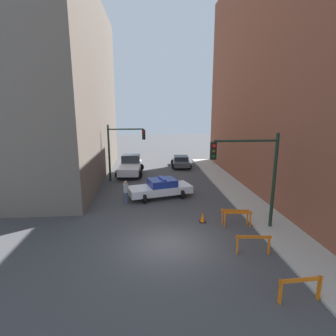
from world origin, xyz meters
name	(u,v)px	position (x,y,z in m)	size (l,w,h in m)	color
ground_plane	(167,244)	(0.00, 0.00, 0.00)	(120.00, 120.00, 0.00)	#424244
sidewalk_right	(288,238)	(6.20, 0.00, 0.06)	(2.40, 44.00, 0.12)	#B2ADA3
building_corner_left	(24,90)	(-12.00, 14.00, 8.26)	(14.00, 20.00, 16.51)	#6B6056
building_right	(336,71)	(13.40, 8.00, 9.33)	(12.00, 28.00, 18.67)	brown
traffic_light_near	(254,167)	(4.73, 1.39, 3.53)	(3.64, 0.35, 5.20)	black
traffic_light_far	(121,145)	(-3.30, 12.33, 3.40)	(3.44, 0.35, 5.20)	black
police_car	(161,188)	(0.05, 7.24, 0.72)	(5.02, 3.11, 1.52)	white
white_truck	(130,165)	(-2.66, 14.87, 0.91)	(2.76, 5.46, 1.90)	silver
parked_car_near	(181,161)	(2.98, 17.96, 0.67)	(2.43, 4.39, 1.31)	#474C51
pedestrian_crossing	(126,192)	(-2.45, 6.06, 0.86)	(0.44, 0.44, 1.66)	#474C66
barrier_front	(300,285)	(4.23, -4.29, 0.62)	(1.60, 0.24, 0.90)	orange
barrier_mid	(253,241)	(3.86, -1.17, 0.62)	(1.60, 0.32, 0.90)	orange
barrier_back	(238,216)	(4.12, 1.72, 0.62)	(1.60, 0.29, 0.90)	orange
barrier_corner	(235,214)	(4.07, 2.03, 0.62)	(1.58, 0.42, 0.90)	orange
traffic_cone	(203,217)	(2.29, 2.46, 0.32)	(0.36, 0.36, 0.66)	black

